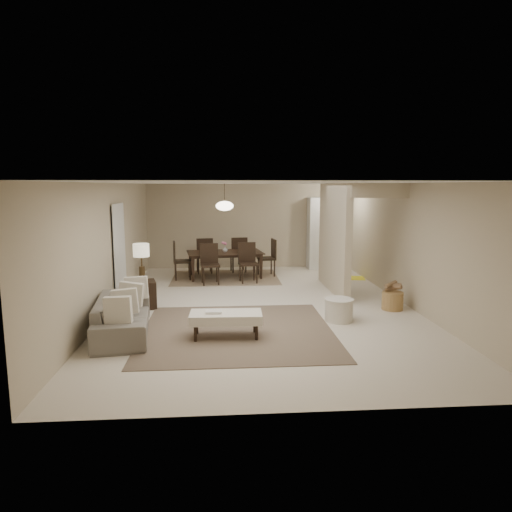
{
  "coord_description": "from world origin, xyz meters",
  "views": [
    {
      "loc": [
        -0.79,
        -9.1,
        2.45
      ],
      "look_at": [
        -0.12,
        -0.09,
        1.05
      ],
      "focal_mm": 32.0,
      "sensor_mm": 36.0,
      "label": 1
    }
  ],
  "objects": [
    {
      "name": "yellow_mat",
      "position": [
        2.56,
        2.65,
        0.01
      ],
      "size": [
        0.96,
        0.69,
        0.01
      ],
      "primitive_type": "cube",
      "rotation": [
        0.0,
        0.0,
        -0.19
      ],
      "color": "yellow",
      "rests_on": "floor"
    },
    {
      "name": "flush_light",
      "position": [
        2.3,
        3.2,
        2.46
      ],
      "size": [
        0.44,
        0.44,
        0.05
      ],
      "primitive_type": "cylinder",
      "color": "white",
      "rests_on": "ceiling"
    },
    {
      "name": "left_wall",
      "position": [
        -3.0,
        0.0,
        1.25
      ],
      "size": [
        0.0,
        9.0,
        9.0
      ],
      "primitive_type": "plane",
      "rotation": [
        1.57,
        0.0,
        1.57
      ],
      "color": "#C2B192",
      "rests_on": "floor"
    },
    {
      "name": "right_wall",
      "position": [
        3.0,
        0.0,
        1.25
      ],
      "size": [
        0.0,
        9.0,
        9.0
      ],
      "primitive_type": "plane",
      "rotation": [
        1.57,
        0.0,
        -1.57
      ],
      "color": "#C2B192",
      "rests_on": "floor"
    },
    {
      "name": "partition",
      "position": [
        1.8,
        1.25,
        1.25
      ],
      "size": [
        0.15,
        2.5,
        2.5
      ],
      "primitive_type": "cube",
      "color": "#C2B192",
      "rests_on": "floor"
    },
    {
      "name": "dining_table",
      "position": [
        -0.72,
        2.94,
        0.35
      ],
      "size": [
        2.1,
        1.36,
        0.69
      ],
      "primitive_type": "imported",
      "rotation": [
        0.0,
        0.0,
        0.13
      ],
      "color": "black",
      "rests_on": "dining_rug"
    },
    {
      "name": "side_table",
      "position": [
        -2.4,
        0.0,
        0.27
      ],
      "size": [
        0.61,
        0.61,
        0.55
      ],
      "primitive_type": "cube",
      "rotation": [
        0.0,
        0.0,
        0.25
      ],
      "color": "black",
      "rests_on": "floor"
    },
    {
      "name": "ottoman_bench",
      "position": [
        -0.75,
        -1.95,
        0.33
      ],
      "size": [
        1.18,
        0.56,
        0.42
      ],
      "rotation": [
        0.0,
        0.0,
        -0.03
      ],
      "color": "beige",
      "rests_on": "living_rug"
    },
    {
      "name": "pendant_light",
      "position": [
        -0.72,
        2.94,
        1.92
      ],
      "size": [
        0.46,
        0.46,
        0.71
      ],
      "color": "#42321C",
      "rests_on": "ceiling"
    },
    {
      "name": "round_pouf",
      "position": [
        1.32,
        -1.18,
        0.2
      ],
      "size": [
        0.53,
        0.53,
        0.41
      ],
      "primitive_type": "cylinder",
      "color": "beige",
      "rests_on": "floor"
    },
    {
      "name": "ceiling",
      "position": [
        0.0,
        0.0,
        2.5
      ],
      "size": [
        9.0,
        9.0,
        0.0
      ],
      "primitive_type": "plane",
      "rotation": [
        3.14,
        0.0,
        0.0
      ],
      "color": "white",
      "rests_on": "back_wall"
    },
    {
      "name": "back_wall",
      "position": [
        0.0,
        4.5,
        1.25
      ],
      "size": [
        6.0,
        0.0,
        6.0
      ],
      "primitive_type": "plane",
      "rotation": [
        1.57,
        0.0,
        0.0
      ],
      "color": "#C2B192",
      "rests_on": "floor"
    },
    {
      "name": "dining_chairs",
      "position": [
        -0.72,
        2.94,
        0.51
      ],
      "size": [
        2.75,
        2.13,
        1.01
      ],
      "color": "black",
      "rests_on": "dining_rug"
    },
    {
      "name": "living_rug",
      "position": [
        -0.55,
        -1.65,
        0.01
      ],
      "size": [
        3.2,
        3.2,
        0.01
      ],
      "primitive_type": "cube",
      "color": "brown",
      "rests_on": "floor"
    },
    {
      "name": "vase",
      "position": [
        -0.72,
        2.94,
        0.77
      ],
      "size": [
        0.16,
        0.16,
        0.15
      ],
      "primitive_type": "imported",
      "rotation": [
        0.0,
        0.0,
        -0.13
      ],
      "color": "silver",
      "rests_on": "dining_table"
    },
    {
      "name": "wicker_basket",
      "position": [
        2.58,
        -0.5,
        0.18
      ],
      "size": [
        0.54,
        0.54,
        0.36
      ],
      "primitive_type": "cylinder",
      "rotation": [
        0.0,
        0.0,
        0.38
      ],
      "color": "brown",
      "rests_on": "floor"
    },
    {
      "name": "table_lamp",
      "position": [
        -2.4,
        0.0,
        1.11
      ],
      "size": [
        0.32,
        0.32,
        0.76
      ],
      "color": "#42321C",
      "rests_on": "side_table"
    },
    {
      "name": "floor",
      "position": [
        0.0,
        0.0,
        0.0
      ],
      "size": [
        9.0,
        9.0,
        0.0
      ],
      "primitive_type": "plane",
      "color": "beige",
      "rests_on": "ground"
    },
    {
      "name": "doorway",
      "position": [
        -2.97,
        0.6,
        1.02
      ],
      "size": [
        0.04,
        0.9,
        2.04
      ],
      "primitive_type": "cube",
      "color": "black",
      "rests_on": "floor"
    },
    {
      "name": "pantry_cabinet",
      "position": [
        2.35,
        4.15,
        1.05
      ],
      "size": [
        1.2,
        0.55,
        2.1
      ],
      "primitive_type": "cube",
      "color": "silver",
      "rests_on": "floor"
    },
    {
      "name": "sofa",
      "position": [
        -2.45,
        -1.65,
        0.3
      ],
      "size": [
        2.17,
        1.08,
        0.61
      ],
      "primitive_type": "imported",
      "rotation": [
        0.0,
        0.0,
        1.7
      ],
      "color": "slate",
      "rests_on": "floor"
    },
    {
      "name": "dining_rug",
      "position": [
        -0.72,
        2.94,
        0.01
      ],
      "size": [
        2.8,
        2.1,
        0.01
      ],
      "primitive_type": "cube",
      "color": "#766249",
      "rests_on": "floor"
    }
  ]
}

